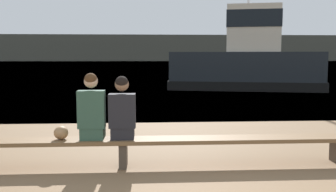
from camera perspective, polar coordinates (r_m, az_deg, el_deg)
water_surface at (r=129.68m, az=-3.32°, el=5.33°), size 240.00×240.00×0.00m
far_shoreline at (r=136.63m, az=-3.34°, el=7.29°), size 600.00×12.00×9.13m
bench_main at (r=5.95m, az=-6.85°, el=-7.21°), size 7.58×0.43×0.44m
person_left at (r=5.91m, az=-11.54°, el=-2.24°), size 0.41×0.42×1.03m
person_right at (r=5.87m, az=-6.98°, el=-2.41°), size 0.41×0.42×0.99m
shopping_bag at (r=6.07m, az=-15.99°, el=-5.41°), size 0.22×0.21×0.21m
tugboat_red at (r=20.04m, az=11.87°, el=4.93°), size 8.20×4.58×7.68m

